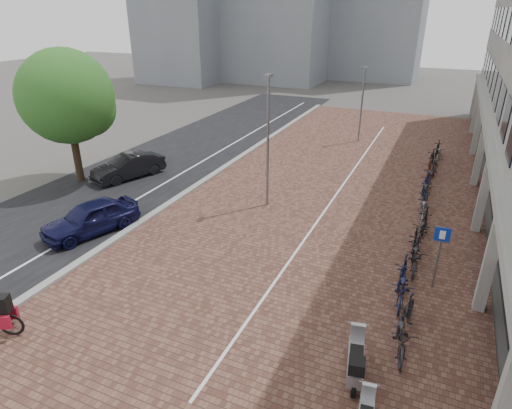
% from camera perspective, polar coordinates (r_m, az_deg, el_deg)
% --- Properties ---
extents(ground, '(140.00, 140.00, 0.00)m').
position_cam_1_polar(ground, '(14.67, -9.84, -13.60)').
color(ground, '#474442').
rests_on(ground, ground).
extents(plaza_brick, '(14.50, 42.00, 0.04)m').
position_cam_1_polar(plaza_brick, '(23.69, 10.37, 1.83)').
color(plaza_brick, brown).
rests_on(plaza_brick, ground).
extents(street_asphalt, '(8.00, 50.00, 0.03)m').
position_cam_1_polar(street_asphalt, '(28.09, -11.95, 5.30)').
color(street_asphalt, black).
rests_on(street_asphalt, ground).
extents(curb, '(0.35, 42.00, 0.14)m').
position_cam_1_polar(curb, '(26.07, -4.91, 4.40)').
color(curb, gray).
rests_on(curb, ground).
extents(lane_line, '(0.12, 44.00, 0.00)m').
position_cam_1_polar(lane_line, '(27.01, -8.46, 4.84)').
color(lane_line, white).
rests_on(lane_line, street_asphalt).
extents(parking_line, '(0.10, 30.00, 0.00)m').
position_cam_1_polar(parking_line, '(23.64, 10.85, 1.81)').
color(parking_line, white).
rests_on(parking_line, plaza_brick).
extents(car_navy, '(3.00, 4.48, 1.42)m').
position_cam_1_polar(car_navy, '(20.02, -20.91, -1.62)').
color(car_navy, '#0E0F34').
rests_on(car_navy, ground).
extents(car_dark, '(2.82, 4.42, 1.38)m').
position_cam_1_polar(car_dark, '(25.95, -16.43, 4.83)').
color(car_dark, black).
rests_on(car_dark, ground).
extents(scooter_front, '(0.89, 1.90, 1.26)m').
position_cam_1_polar(scooter_front, '(12.26, 12.99, -19.10)').
color(scooter_front, '#9C9CA1').
rests_on(scooter_front, ground).
extents(parking_sign, '(0.50, 0.10, 2.40)m').
position_cam_1_polar(parking_sign, '(15.83, 23.00, -5.37)').
color(parking_sign, slate).
rests_on(parking_sign, ground).
extents(lamp_near, '(0.12, 0.12, 6.26)m').
position_cam_1_polar(lamp_near, '(20.49, 1.56, 7.90)').
color(lamp_near, gray).
rests_on(lamp_near, ground).
extents(lamp_far, '(0.12, 0.12, 5.25)m').
position_cam_1_polar(lamp_far, '(32.44, 13.71, 12.50)').
color(lamp_far, gray).
rests_on(lamp_far, ground).
extents(street_tree, '(4.95, 4.95, 7.20)m').
position_cam_1_polar(street_tree, '(25.46, -23.22, 12.62)').
color(street_tree, '#382619').
rests_on(street_tree, ground).
extents(bike_row, '(1.16, 21.46, 1.05)m').
position_cam_1_polar(bike_row, '(21.75, 21.28, -0.15)').
color(bike_row, '#232228').
rests_on(bike_row, ground).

